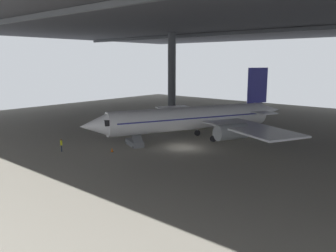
{
  "coord_description": "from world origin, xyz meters",
  "views": [
    {
      "loc": [
        28.0,
        -35.72,
        11.38
      ],
      "look_at": [
        -3.53,
        0.85,
        2.4
      ],
      "focal_mm": 37.36,
      "sensor_mm": 36.0,
      "label": 1
    }
  ],
  "objects_px": {
    "crew_worker_near_nose": "(61,144)",
    "baggage_tug": "(210,123)",
    "crew_worker_by_stairs": "(138,133)",
    "boarding_stairs": "(134,140)",
    "airplane_main": "(194,118)",
    "traffic_cone_orange": "(112,150)"
  },
  "relations": [
    {
      "from": "crew_worker_near_nose",
      "to": "baggage_tug",
      "type": "distance_m",
      "value": 27.49
    },
    {
      "from": "crew_worker_by_stairs",
      "to": "baggage_tug",
      "type": "distance_m",
      "value": 15.99
    },
    {
      "from": "airplane_main",
      "to": "crew_worker_by_stairs",
      "type": "height_order",
      "value": "airplane_main"
    },
    {
      "from": "boarding_stairs",
      "to": "baggage_tug",
      "type": "height_order",
      "value": "boarding_stairs"
    },
    {
      "from": "boarding_stairs",
      "to": "crew_worker_by_stairs",
      "type": "distance_m",
      "value": 3.68
    },
    {
      "from": "boarding_stairs",
      "to": "baggage_tug",
      "type": "relative_size",
      "value": 1.77
    },
    {
      "from": "airplane_main",
      "to": "crew_worker_by_stairs",
      "type": "relative_size",
      "value": 18.82
    },
    {
      "from": "crew_worker_by_stairs",
      "to": "traffic_cone_orange",
      "type": "bearing_deg",
      "value": -69.2
    },
    {
      "from": "boarding_stairs",
      "to": "airplane_main",
      "type": "bearing_deg",
      "value": 62.7
    },
    {
      "from": "airplane_main",
      "to": "baggage_tug",
      "type": "bearing_deg",
      "value": 112.37
    },
    {
      "from": "crew_worker_by_stairs",
      "to": "baggage_tug",
      "type": "height_order",
      "value": "crew_worker_by_stairs"
    },
    {
      "from": "boarding_stairs",
      "to": "crew_worker_by_stairs",
      "type": "relative_size",
      "value": 2.69
    },
    {
      "from": "airplane_main",
      "to": "crew_worker_near_nose",
      "type": "bearing_deg",
      "value": -118.14
    },
    {
      "from": "crew_worker_by_stairs",
      "to": "traffic_cone_orange",
      "type": "distance_m",
      "value": 7.77
    },
    {
      "from": "airplane_main",
      "to": "traffic_cone_orange",
      "type": "xyz_separation_m",
      "value": [
        -3.74,
        -12.47,
        -2.96
      ]
    },
    {
      "from": "crew_worker_near_nose",
      "to": "crew_worker_by_stairs",
      "type": "relative_size",
      "value": 1.01
    },
    {
      "from": "airplane_main",
      "to": "traffic_cone_orange",
      "type": "height_order",
      "value": "airplane_main"
    },
    {
      "from": "boarding_stairs",
      "to": "traffic_cone_orange",
      "type": "height_order",
      "value": "boarding_stairs"
    },
    {
      "from": "boarding_stairs",
      "to": "crew_worker_by_stairs",
      "type": "bearing_deg",
      "value": 128.83
    },
    {
      "from": "crew_worker_near_nose",
      "to": "airplane_main",
      "type": "bearing_deg",
      "value": 61.86
    },
    {
      "from": "airplane_main",
      "to": "traffic_cone_orange",
      "type": "relative_size",
      "value": 51.62
    },
    {
      "from": "crew_worker_near_nose",
      "to": "crew_worker_by_stairs",
      "type": "distance_m",
      "value": 11.52
    }
  ]
}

